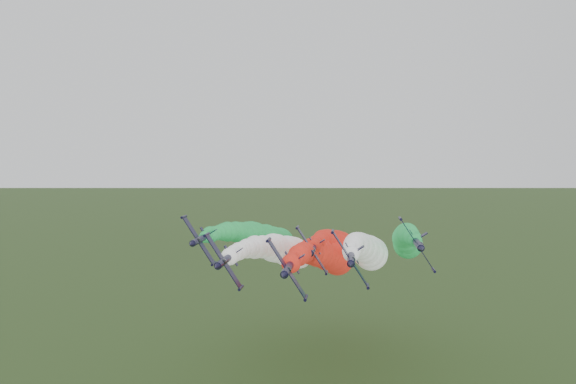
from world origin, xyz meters
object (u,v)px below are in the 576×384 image
(jet_outer_left, at_px, (264,238))
(jet_outer_right, at_px, (407,240))
(jet_inner_left, at_px, (284,251))
(jet_lead, at_px, (327,255))
(jet_trail, at_px, (338,245))
(jet_inner_right, at_px, (365,250))

(jet_outer_left, bearing_deg, jet_outer_right, -9.62)
(jet_inner_left, relative_size, jet_outer_left, 0.99)
(jet_inner_left, bearing_deg, jet_lead, -26.91)
(jet_lead, relative_size, jet_inner_left, 1.01)
(jet_lead, height_order, jet_trail, jet_lead)
(jet_lead, distance_m, jet_inner_right, 11.83)
(jet_inner_left, distance_m, jet_trail, 22.85)
(jet_outer_left, bearing_deg, jet_lead, -44.37)
(jet_outer_left, relative_size, jet_outer_right, 1.01)
(jet_outer_left, xyz_separation_m, jet_outer_right, (39.05, -6.62, 1.08))
(jet_inner_right, bearing_deg, jet_inner_left, -176.15)
(jet_outer_left, distance_m, jet_trail, 21.64)
(jet_lead, relative_size, jet_trail, 1.00)
(jet_inner_left, height_order, jet_outer_right, jet_outer_right)
(jet_outer_left, height_order, jet_trail, jet_outer_left)
(jet_inner_left, bearing_deg, jet_outer_left, 120.64)
(jet_outer_left, bearing_deg, jet_trail, 16.34)
(jet_inner_right, xyz_separation_m, jet_outer_right, (10.89, 4.58, 1.97))
(jet_inner_right, height_order, jet_outer_right, jet_outer_right)
(jet_outer_right, bearing_deg, jet_trail, 145.49)
(jet_outer_right, distance_m, jet_trail, 22.63)
(jet_inner_right, distance_m, jet_outer_left, 30.32)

